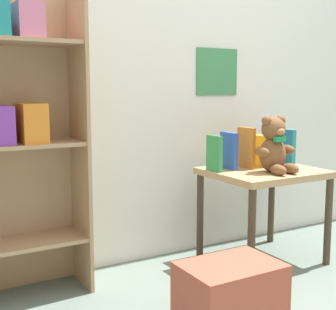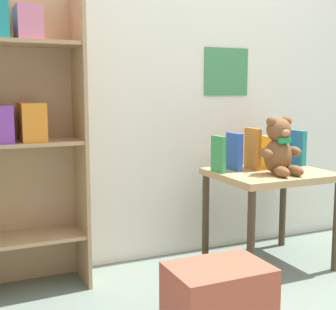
{
  "view_description": "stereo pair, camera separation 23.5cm",
  "coord_description": "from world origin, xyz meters",
  "px_view_note": "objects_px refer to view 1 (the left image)",
  "views": [
    {
      "loc": [
        -1.46,
        -1.01,
        0.98
      ],
      "look_at": [
        -0.29,
        1.01,
        0.65
      ],
      "focal_mm": 50.0,
      "sensor_mm": 36.0,
      "label": 1
    },
    {
      "loc": [
        -1.25,
        -1.12,
        0.98
      ],
      "look_at": [
        -0.29,
        1.01,
        0.65
      ],
      "focal_mm": 50.0,
      "sensor_mm": 36.0,
      "label": 2
    }
  ],
  "objects_px": {
    "display_table": "(264,183)",
    "book_standing_orange": "(246,148)",
    "bookshelf_side": "(13,125)",
    "book_standing_purple": "(272,142)",
    "book_standing_teal": "(287,146)",
    "teddy_bear": "(274,147)",
    "book_standing_yellow": "(260,151)",
    "storage_bin": "(230,295)",
    "book_standing_green": "(214,153)",
    "book_standing_blue": "(229,151)"
  },
  "relations": [
    {
      "from": "book_standing_purple",
      "to": "book_standing_green",
      "type": "bearing_deg",
      "value": -175.54
    },
    {
      "from": "book_standing_orange",
      "to": "book_standing_yellow",
      "type": "bearing_deg",
      "value": 4.67
    },
    {
      "from": "book_standing_orange",
      "to": "book_standing_purple",
      "type": "distance_m",
      "value": 0.22
    },
    {
      "from": "bookshelf_side",
      "to": "book_standing_teal",
      "type": "relative_size",
      "value": 7.06
    },
    {
      "from": "book_standing_orange",
      "to": "book_standing_teal",
      "type": "height_order",
      "value": "book_standing_orange"
    },
    {
      "from": "book_standing_green",
      "to": "book_standing_yellow",
      "type": "relative_size",
      "value": 1.08
    },
    {
      "from": "book_standing_yellow",
      "to": "book_standing_purple",
      "type": "distance_m",
      "value": 0.12
    },
    {
      "from": "teddy_bear",
      "to": "book_standing_orange",
      "type": "height_order",
      "value": "teddy_bear"
    },
    {
      "from": "book_standing_orange",
      "to": "book_standing_yellow",
      "type": "distance_m",
      "value": 0.11
    },
    {
      "from": "bookshelf_side",
      "to": "book_standing_orange",
      "type": "xyz_separation_m",
      "value": [
        1.25,
        -0.15,
        -0.17
      ]
    },
    {
      "from": "teddy_bear",
      "to": "book_standing_blue",
      "type": "bearing_deg",
      "value": 126.98
    },
    {
      "from": "book_standing_blue",
      "to": "book_standing_purple",
      "type": "height_order",
      "value": "book_standing_purple"
    },
    {
      "from": "book_standing_purple",
      "to": "book_standing_teal",
      "type": "relative_size",
      "value": 1.3
    },
    {
      "from": "book_standing_blue",
      "to": "book_standing_purple",
      "type": "xyz_separation_m",
      "value": [
        0.33,
        0.01,
        0.03
      ]
    },
    {
      "from": "book_standing_orange",
      "to": "teddy_bear",
      "type": "bearing_deg",
      "value": -74.59
    },
    {
      "from": "teddy_bear",
      "to": "storage_bin",
      "type": "relative_size",
      "value": 0.76
    },
    {
      "from": "display_table",
      "to": "book_standing_green",
      "type": "xyz_separation_m",
      "value": [
        -0.28,
        0.1,
        0.17
      ]
    },
    {
      "from": "book_standing_blue",
      "to": "book_standing_yellow",
      "type": "bearing_deg",
      "value": -1.71
    },
    {
      "from": "teddy_bear",
      "to": "book_standing_teal",
      "type": "relative_size",
      "value": 1.49
    },
    {
      "from": "book_standing_green",
      "to": "book_standing_orange",
      "type": "xyz_separation_m",
      "value": [
        0.22,
        -0.0,
        0.02
      ]
    },
    {
      "from": "book_standing_blue",
      "to": "storage_bin",
      "type": "distance_m",
      "value": 0.92
    },
    {
      "from": "teddy_bear",
      "to": "book_standing_yellow",
      "type": "bearing_deg",
      "value": 70.04
    },
    {
      "from": "book_standing_green",
      "to": "book_standing_orange",
      "type": "bearing_deg",
      "value": -1.8
    },
    {
      "from": "book_standing_green",
      "to": "book_standing_orange",
      "type": "distance_m",
      "value": 0.22
    },
    {
      "from": "display_table",
      "to": "book_standing_teal",
      "type": "relative_size",
      "value": 2.97
    },
    {
      "from": "book_standing_orange",
      "to": "book_standing_purple",
      "type": "height_order",
      "value": "book_standing_purple"
    },
    {
      "from": "display_table",
      "to": "book_standing_orange",
      "type": "height_order",
      "value": "book_standing_orange"
    },
    {
      "from": "teddy_bear",
      "to": "book_standing_green",
      "type": "height_order",
      "value": "teddy_bear"
    },
    {
      "from": "teddy_bear",
      "to": "book_standing_teal",
      "type": "xyz_separation_m",
      "value": [
        0.29,
        0.2,
        -0.04
      ]
    },
    {
      "from": "book_standing_purple",
      "to": "storage_bin",
      "type": "relative_size",
      "value": 0.66
    },
    {
      "from": "teddy_bear",
      "to": "book_standing_teal",
      "type": "bearing_deg",
      "value": 35.05
    },
    {
      "from": "book_standing_blue",
      "to": "book_standing_orange",
      "type": "height_order",
      "value": "book_standing_orange"
    },
    {
      "from": "book_standing_purple",
      "to": "storage_bin",
      "type": "height_order",
      "value": "book_standing_purple"
    },
    {
      "from": "bookshelf_side",
      "to": "display_table",
      "type": "relative_size",
      "value": 2.38
    },
    {
      "from": "book_standing_yellow",
      "to": "book_standing_teal",
      "type": "xyz_separation_m",
      "value": [
        0.22,
        0.01,
        0.01
      ]
    },
    {
      "from": "display_table",
      "to": "storage_bin",
      "type": "bearing_deg",
      "value": -140.73
    },
    {
      "from": "bookshelf_side",
      "to": "storage_bin",
      "type": "distance_m",
      "value": 1.23
    },
    {
      "from": "book_standing_blue",
      "to": "book_standing_purple",
      "type": "distance_m",
      "value": 0.33
    },
    {
      "from": "book_standing_blue",
      "to": "book_standing_teal",
      "type": "relative_size",
      "value": 1.01
    },
    {
      "from": "book_standing_teal",
      "to": "storage_bin",
      "type": "height_order",
      "value": "book_standing_teal"
    },
    {
      "from": "display_table",
      "to": "book_standing_yellow",
      "type": "height_order",
      "value": "book_standing_yellow"
    },
    {
      "from": "bookshelf_side",
      "to": "book_standing_green",
      "type": "xyz_separation_m",
      "value": [
        1.03,
        -0.15,
        -0.18
      ]
    },
    {
      "from": "book_standing_orange",
      "to": "book_standing_teal",
      "type": "relative_size",
      "value": 1.13
    },
    {
      "from": "display_table",
      "to": "book_standing_blue",
      "type": "relative_size",
      "value": 2.94
    },
    {
      "from": "book_standing_yellow",
      "to": "book_standing_purple",
      "type": "xyz_separation_m",
      "value": [
        0.11,
        0.03,
        0.04
      ]
    },
    {
      "from": "book_standing_blue",
      "to": "book_standing_orange",
      "type": "bearing_deg",
      "value": -6.62
    },
    {
      "from": "book_standing_purple",
      "to": "book_standing_teal",
      "type": "distance_m",
      "value": 0.12
    },
    {
      "from": "bookshelf_side",
      "to": "display_table",
      "type": "xyz_separation_m",
      "value": [
        1.31,
        -0.25,
        -0.36
      ]
    },
    {
      "from": "teddy_bear",
      "to": "book_standing_orange",
      "type": "xyz_separation_m",
      "value": [
        -0.04,
        0.19,
        -0.02
      ]
    },
    {
      "from": "teddy_bear",
      "to": "book_standing_blue",
      "type": "xyz_separation_m",
      "value": [
        -0.15,
        0.2,
        -0.04
      ]
    }
  ]
}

